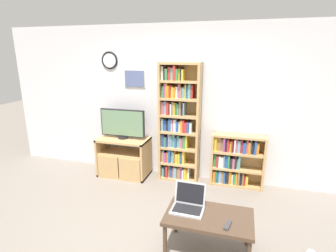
{
  "coord_description": "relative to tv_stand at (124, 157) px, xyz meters",
  "views": [
    {
      "loc": [
        1.05,
        -2.41,
        2.12
      ],
      "look_at": [
        0.07,
        1.01,
        1.13
      ],
      "focal_mm": 28.0,
      "sensor_mm": 36.0,
      "label": 1
    }
  ],
  "objects": [
    {
      "name": "coffee_table",
      "position": [
        1.71,
        -1.51,
        0.06
      ],
      "size": [
        0.92,
        0.54,
        0.46
      ],
      "color": "#4C3828",
      "rests_on": "ground_plane"
    },
    {
      "name": "bookshelf_short",
      "position": [
        1.91,
        0.16,
        0.09
      ],
      "size": [
        0.84,
        0.25,
        0.87
      ],
      "color": "tan",
      "rests_on": "ground_plane"
    },
    {
      "name": "tv_stand",
      "position": [
        0.0,
        0.0,
        0.0
      ],
      "size": [
        0.88,
        0.49,
        0.68
      ],
      "color": "tan",
      "rests_on": "ground_plane"
    },
    {
      "name": "television",
      "position": [
        -0.01,
        0.03,
        0.6
      ],
      "size": [
        0.8,
        0.18,
        0.52
      ],
      "color": "black",
      "rests_on": "tv_stand"
    },
    {
      "name": "remote_near_laptop",
      "position": [
        1.91,
        -1.63,
        0.12
      ],
      "size": [
        0.08,
        0.17,
        0.02
      ],
      "rotation": [
        0.0,
        0.0,
        6.07
      ],
      "color": "#38383A",
      "rests_on": "coffee_table"
    },
    {
      "name": "bookshelf_tall",
      "position": [
        0.95,
        0.14,
        0.63
      ],
      "size": [
        0.67,
        0.29,
        1.99
      ],
      "color": "tan",
      "rests_on": "ground_plane"
    },
    {
      "name": "laptop",
      "position": [
        1.47,
        -1.44,
        0.18
      ],
      "size": [
        0.36,
        0.3,
        0.27
      ],
      "rotation": [
        0.0,
        0.0,
        -0.02
      ],
      "color": "#B7BABC",
      "rests_on": "coffee_table"
    },
    {
      "name": "ground_plane",
      "position": [
        0.91,
        -1.55,
        -0.34
      ],
      "size": [
        18.0,
        18.0,
        0.0
      ],
      "primitive_type": "plane",
      "color": "gray"
    },
    {
      "name": "wall_back",
      "position": [
        0.91,
        0.32,
        0.96
      ],
      "size": [
        6.52,
        0.09,
        2.6
      ],
      "color": "silver",
      "rests_on": "ground_plane"
    }
  ]
}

